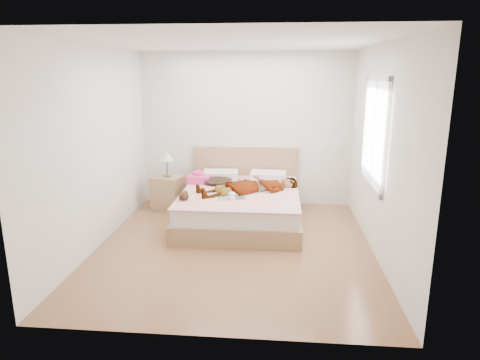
{
  "coord_description": "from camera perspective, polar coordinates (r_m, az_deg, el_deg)",
  "views": [
    {
      "loc": [
        0.55,
        -5.26,
        2.26
      ],
      "look_at": [
        0.0,
        0.85,
        0.7
      ],
      "focal_mm": 32.0,
      "sensor_mm": 36.0,
      "label": 1
    }
  ],
  "objects": [
    {
      "name": "ground",
      "position": [
        5.75,
        -0.77,
        -8.87
      ],
      "size": [
        4.0,
        4.0,
        0.0
      ],
      "primitive_type": "plane",
      "color": "#56331A",
      "rests_on": "ground"
    },
    {
      "name": "plush_toy",
      "position": [
        6.05,
        -7.47,
        -2.06
      ],
      "size": [
        0.15,
        0.22,
        0.12
      ],
      "color": "black",
      "rests_on": "bed"
    },
    {
      "name": "phone",
      "position": [
        6.86,
        -2.53,
        0.95
      ],
      "size": [
        0.08,
        0.1,
        0.05
      ],
      "primitive_type": "cube",
      "rotation": [
        0.44,
        0.0,
        0.46
      ],
      "color": "silver",
      "rests_on": "bed"
    },
    {
      "name": "towel",
      "position": [
        6.97,
        -5.55,
        0.31
      ],
      "size": [
        0.38,
        0.32,
        0.19
      ],
      "color": "#FF459B",
      "rests_on": "bed"
    },
    {
      "name": "hair",
      "position": [
        6.95,
        -3.04,
        0.02
      ],
      "size": [
        0.51,
        0.61,
        0.09
      ],
      "primitive_type": "ellipsoid",
      "rotation": [
        0.0,
        0.0,
        -0.07
      ],
      "color": "black",
      "rests_on": "bed"
    },
    {
      "name": "magazine",
      "position": [
        6.11,
        -1.29,
        -2.28
      ],
      "size": [
        0.49,
        0.38,
        0.03
      ],
      "color": "silver",
      "rests_on": "bed"
    },
    {
      "name": "nightstand",
      "position": [
        7.25,
        -9.57,
        -1.36
      ],
      "size": [
        0.55,
        0.51,
        1.0
      ],
      "color": "olive",
      "rests_on": "ground"
    },
    {
      "name": "room_shell",
      "position": [
        5.74,
        17.51,
        6.01
      ],
      "size": [
        4.0,
        4.0,
        4.0
      ],
      "color": "white",
      "rests_on": "ground"
    },
    {
      "name": "bed",
      "position": [
        6.62,
        0.14,
        -3.17
      ],
      "size": [
        1.8,
        2.08,
        1.0
      ],
      "color": "olive",
      "rests_on": "ground"
    },
    {
      "name": "coffee_mug",
      "position": [
        6.0,
        -1.06,
        -2.15
      ],
      "size": [
        0.14,
        0.1,
        0.1
      ],
      "color": "white",
      "rests_on": "bed"
    },
    {
      "name": "woman",
      "position": [
        6.44,
        1.42,
        -0.48
      ],
      "size": [
        1.72,
        1.26,
        0.22
      ],
      "primitive_type": "imported",
      "rotation": [
        0.0,
        0.0,
        -1.12
      ],
      "color": "white",
      "rests_on": "bed"
    }
  ]
}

